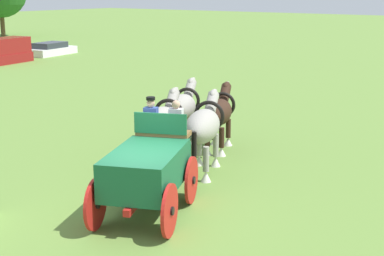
% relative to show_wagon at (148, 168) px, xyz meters
% --- Properties ---
extents(ground_plane, '(220.00, 220.00, 0.00)m').
position_rel_show_wagon_xyz_m(ground_plane, '(-0.16, -0.07, -1.16)').
color(ground_plane, olive).
extents(show_wagon, '(5.57, 3.17, 2.67)m').
position_rel_show_wagon_xyz_m(show_wagon, '(0.00, 0.00, 0.00)').
color(show_wagon, '#195B38').
rests_on(show_wagon, ground).
extents(draft_horse_rear_near, '(2.99, 1.76, 2.30)m').
position_rel_show_wagon_xyz_m(draft_horse_rear_near, '(2.95, 2.01, 0.26)').
color(draft_horse_rear_near, '#9E998E').
rests_on(draft_horse_rear_near, ground).
extents(draft_horse_rear_off, '(3.08, 1.81, 2.29)m').
position_rel_show_wagon_xyz_m(draft_horse_rear_off, '(3.47, 0.81, 0.25)').
color(draft_horse_rear_off, '#9E998E').
rests_on(draft_horse_rear_off, ground).
extents(draft_horse_lead_near, '(2.86, 1.69, 2.25)m').
position_rel_show_wagon_xyz_m(draft_horse_lead_near, '(5.34, 3.05, 0.21)').
color(draft_horse_lead_near, '#9E998E').
rests_on(draft_horse_lead_near, ground).
extents(draft_horse_lead_off, '(2.84, 1.67, 2.15)m').
position_rel_show_wagon_xyz_m(draft_horse_lead_off, '(5.87, 1.87, 0.13)').
color(draft_horse_lead_off, '#331E14').
rests_on(draft_horse_lead_off, ground).
extents(parked_vehicle_f, '(4.31, 2.59, 1.88)m').
position_rel_show_wagon_xyz_m(parked_vehicle_f, '(15.83, 27.95, -0.25)').
color(parked_vehicle_f, maroon).
rests_on(parked_vehicle_f, ground).
extents(parked_vehicle_g, '(4.77, 2.64, 1.08)m').
position_rel_show_wagon_xyz_m(parked_vehicle_g, '(21.44, 29.43, -0.70)').
color(parked_vehicle_g, white).
rests_on(parked_vehicle_g, ground).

